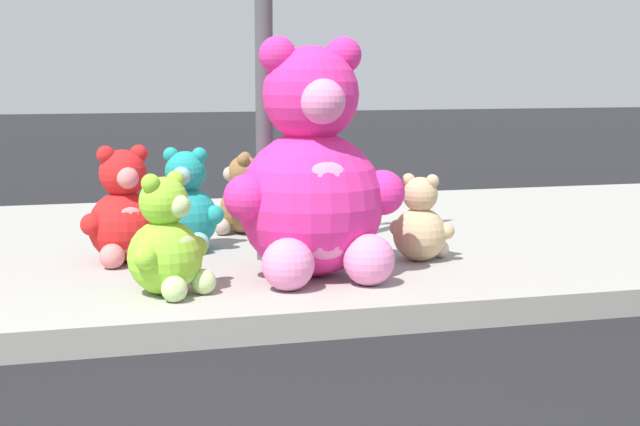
% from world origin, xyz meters
% --- Properties ---
extents(sidewalk, '(28.00, 4.40, 0.15)m').
position_xyz_m(sidewalk, '(0.00, 5.20, 0.07)').
color(sidewalk, '#9E9B93').
rests_on(sidewalk, ground_plane).
extents(plush_pink_large, '(1.06, 0.92, 1.37)m').
position_xyz_m(plush_pink_large, '(1.15, 3.81, 0.70)').
color(plush_pink_large, '#F22D93').
rests_on(plush_pink_large, sidewalk).
extents(plush_red, '(0.56, 0.50, 0.73)m').
position_xyz_m(plush_red, '(0.14, 4.53, 0.44)').
color(plush_red, red).
rests_on(plush_red, sidewalk).
extents(plush_lime, '(0.46, 0.47, 0.65)m').
position_xyz_m(plush_lime, '(0.29, 3.58, 0.41)').
color(plush_lime, '#8CD133').
rests_on(plush_lime, sidewalk).
extents(plush_lavender, '(0.38, 0.37, 0.53)m').
position_xyz_m(plush_lavender, '(1.57, 5.00, 0.36)').
color(plush_lavender, '#B28CD8').
rests_on(plush_lavender, sidewalk).
extents(plush_tan, '(0.39, 0.39, 0.55)m').
position_xyz_m(plush_tan, '(1.92, 4.10, 0.37)').
color(plush_tan, tan).
rests_on(plush_tan, sidewalk).
extents(plush_teal, '(0.50, 0.48, 0.68)m').
position_xyz_m(plush_teal, '(0.57, 4.87, 0.42)').
color(plush_teal, teal).
rests_on(plush_teal, sidewalk).
extents(plush_brown, '(0.42, 0.44, 0.59)m').
position_xyz_m(plush_brown, '(1.05, 5.42, 0.39)').
color(plush_brown, olive).
rests_on(plush_brown, sidewalk).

